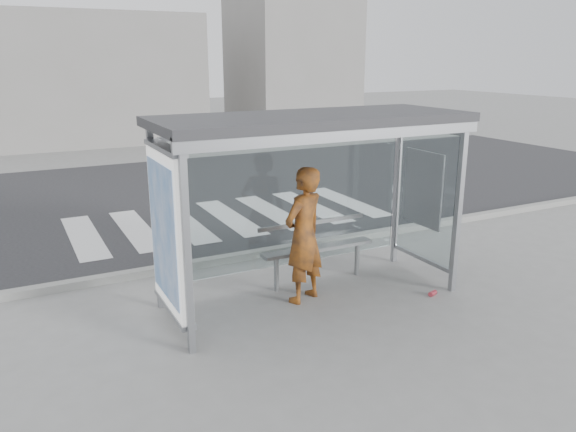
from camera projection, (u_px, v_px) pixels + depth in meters
The scene contains 10 objects.
ground at pixel (311, 298), 8.07m from camera, with size 80.00×80.00×0.00m, color gray.
road at pixel (174, 195), 14.06m from camera, with size 30.00×10.00×0.01m, color #242427.
curb at pixel (256, 254), 9.72m from camera, with size 30.00×0.18×0.12m, color gray.
crosswalk at pixel (229, 217), 12.14m from camera, with size 6.55×3.00×0.00m.
bus_shelter at pixel (286, 164), 7.41m from camera, with size 4.25×1.65×2.62m.
building_center at pixel (95, 79), 22.80m from camera, with size 8.00×5.00×5.00m, color gray.
building_right at pixel (291, 54), 26.47m from camera, with size 5.00×5.00×7.00m, color gray.
person at pixel (304, 235), 7.77m from camera, with size 0.70×0.46×1.93m, color #DB5314.
bench at pixel (317, 248), 8.51m from camera, with size 1.82×0.32×0.94m.
soda_can at pixel (433, 293), 8.15m from camera, with size 0.07×0.07×0.13m, color #E34253.
Camera 1 is at (-3.68, -6.47, 3.34)m, focal length 35.00 mm.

